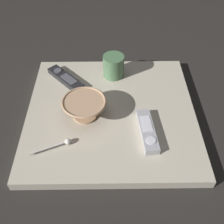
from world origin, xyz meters
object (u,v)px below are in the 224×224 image
object	(u,v)px
cereal_bowl	(84,108)
tv_remote_far	(147,131)
teaspoon	(62,143)
tv_remote_near	(66,78)
coffee_mug	(113,66)

from	to	relation	value
cereal_bowl	tv_remote_far	distance (m)	0.24
teaspoon	tv_remote_near	distance (m)	0.35
cereal_bowl	teaspoon	size ratio (longest dim) A/B	1.23
coffee_mug	cereal_bowl	bearing A→B (deg)	-114.13
teaspoon	cereal_bowl	bearing A→B (deg)	62.77
cereal_bowl	tv_remote_near	world-z (taller)	cereal_bowl
teaspoon	tv_remote_far	distance (m)	0.30
coffee_mug	teaspoon	bearing A→B (deg)	-115.26
tv_remote_near	teaspoon	bearing A→B (deg)	-85.99
cereal_bowl	teaspoon	world-z (taller)	cereal_bowl
teaspoon	tv_remote_near	bearing A→B (deg)	94.01
coffee_mug	tv_remote_far	distance (m)	0.36
tv_remote_far	cereal_bowl	bearing A→B (deg)	158.65
coffee_mug	teaspoon	distance (m)	0.43
tv_remote_near	tv_remote_far	distance (m)	0.44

